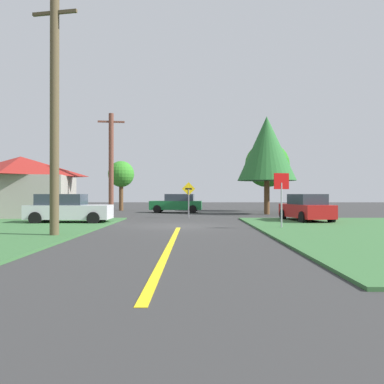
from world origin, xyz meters
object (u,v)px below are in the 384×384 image
object	(u,v)px
car_approaching_junction	(177,203)
oak_tree_left	(267,149)
parked_car_near_building	(67,209)
barn	(21,187)
utility_pole_near	(54,113)
pine_tree_center	(267,165)
utility_pole_mid	(111,164)
stop_sign	(281,190)
oak_tree_right	(121,175)
direction_sign	(189,196)
car_on_crossroad	(306,208)

from	to	relation	value
car_approaching_junction	oak_tree_left	bearing A→B (deg)	161.62
parked_car_near_building	barn	world-z (taller)	barn
parked_car_near_building	utility_pole_near	size ratio (longest dim) A/B	0.49
barn	pine_tree_center	bearing A→B (deg)	27.28
utility_pole_mid	stop_sign	bearing A→B (deg)	-42.76
oak_tree_right	utility_pole_mid	bearing A→B (deg)	-83.03
barn	direction_sign	bearing A→B (deg)	-4.61
parked_car_near_building	oak_tree_right	size ratio (longest dim) A/B	0.93
barn	oak_tree_left	bearing A→B (deg)	13.08
stop_sign	barn	distance (m)	18.94
parked_car_near_building	car_on_crossroad	bearing A→B (deg)	5.59
stop_sign	oak_tree_right	bearing A→B (deg)	-75.89
oak_tree_right	pine_tree_center	bearing A→B (deg)	-7.46
oak_tree_left	utility_pole_mid	bearing A→B (deg)	-156.55
direction_sign	oak_tree_right	size ratio (longest dim) A/B	0.50
parked_car_near_building	pine_tree_center	size ratio (longest dim) A/B	0.70
utility_pole_near	direction_sign	xyz separation A→B (m)	(4.89, 12.42, -3.19)
car_approaching_junction	utility_pole_near	xyz separation A→B (m)	(-3.76, -20.52, 3.89)
barn	stop_sign	bearing A→B (deg)	-31.07
utility_pole_near	stop_sign	bearing A→B (deg)	21.11
direction_sign	oak_tree_left	world-z (taller)	oak_tree_left
pine_tree_center	car_approaching_junction	bearing A→B (deg)	-162.39
direction_sign	barn	size ratio (longest dim) A/B	0.32
car_approaching_junction	parked_car_near_building	distance (m)	14.47
stop_sign	oak_tree_right	xyz separation A→B (m)	(-11.22, 21.40, 1.71)
utility_pole_mid	oak_tree_left	size ratio (longest dim) A/B	0.91
parked_car_near_building	oak_tree_left	distance (m)	17.08
utility_pole_mid	pine_tree_center	world-z (taller)	utility_pole_mid
utility_pole_mid	direction_sign	xyz separation A→B (m)	(5.28, -0.15, -2.14)
utility_pole_near	utility_pole_mid	bearing A→B (deg)	91.78
oak_tree_right	car_on_crossroad	bearing A→B (deg)	-50.20
stop_sign	oak_tree_left	bearing A→B (deg)	-110.76
car_on_crossroad	pine_tree_center	distance (m)	15.03
car_on_crossroad	utility_pole_mid	world-z (taller)	utility_pole_mid
stop_sign	car_approaching_junction	size ratio (longest dim) A/B	0.57
utility_pole_mid	parked_car_near_building	bearing A→B (deg)	-103.36
car_on_crossroad	utility_pole_mid	size ratio (longest dim) A/B	0.65
parked_car_near_building	utility_pole_mid	world-z (taller)	utility_pole_mid
oak_tree_left	barn	distance (m)	18.72
pine_tree_center	oak_tree_right	distance (m)	14.14
oak_tree_left	pine_tree_center	xyz separation A→B (m)	(1.01, 5.62, -0.93)
stop_sign	pine_tree_center	world-z (taller)	pine_tree_center
pine_tree_center	utility_pole_near	bearing A→B (deg)	-117.57
car_on_crossroad	oak_tree_right	xyz separation A→B (m)	(-13.69, 16.44, 2.72)
direction_sign	car_approaching_junction	bearing A→B (deg)	97.94
car_on_crossroad	oak_tree_left	distance (m)	10.06
car_approaching_junction	utility_pole_mid	bearing A→B (deg)	66.15
direction_sign	pine_tree_center	size ratio (longest dim) A/B	0.38
utility_pole_mid	pine_tree_center	size ratio (longest dim) A/B	1.11
oak_tree_left	oak_tree_right	xyz separation A→B (m)	(-12.98, 7.45, -1.73)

